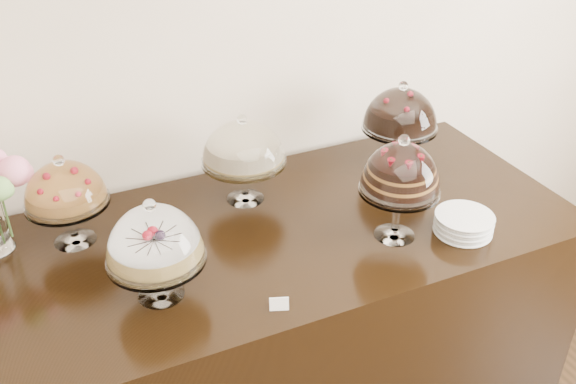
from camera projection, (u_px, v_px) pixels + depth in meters
name	position (u px, v px, depth m)	size (l,w,h in m)	color
wall_back	(235.00, 25.00, 2.50)	(5.00, 0.04, 3.00)	beige
display_counter	(283.00, 318.00, 2.61)	(2.20, 1.00, 0.90)	black
cake_stand_sugar_sponge	(154.00, 240.00, 1.94)	(0.31, 0.31, 0.36)	white
cake_stand_choco_layer	(401.00, 172.00, 2.19)	(0.28, 0.28, 0.40)	white
cake_stand_cheesecake	(243.00, 147.00, 2.42)	(0.33, 0.33, 0.36)	white
cake_stand_dark_choco	(401.00, 113.00, 2.63)	(0.32, 0.32, 0.39)	white
cake_stand_fruit_tart	(65.00, 188.00, 2.19)	(0.29, 0.29, 0.35)	white
plate_stack	(464.00, 224.00, 2.33)	(0.21, 0.21, 0.07)	silver
price_card_left	(279.00, 304.00, 1.98)	(0.06, 0.01, 0.04)	white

